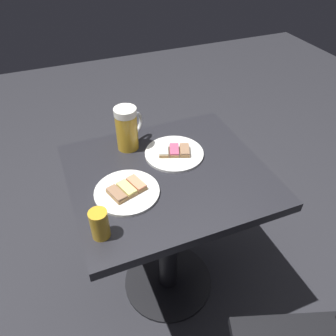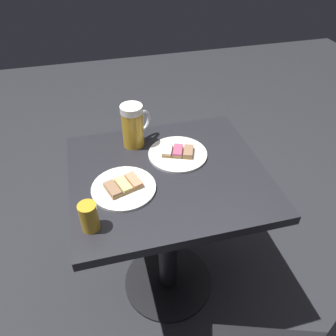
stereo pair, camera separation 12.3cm
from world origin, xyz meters
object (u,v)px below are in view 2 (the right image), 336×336
(beer_mug, at_px, (134,125))
(plate_near, at_px, (124,187))
(plate_far, at_px, (178,153))
(beer_glass_small, at_px, (89,217))

(beer_mug, bearing_deg, plate_near, 161.78)
(beer_mug, bearing_deg, plate_far, -128.00)
(plate_near, distance_m, plate_far, 0.28)
(plate_far, height_order, beer_mug, beer_mug)
(beer_mug, xyz_separation_m, beer_glass_small, (-0.41, 0.21, -0.04))
(plate_near, bearing_deg, plate_far, -59.10)
(plate_near, height_order, beer_mug, beer_mug)
(plate_far, height_order, beer_glass_small, beer_glass_small)
(plate_near, bearing_deg, beer_glass_small, 139.98)
(plate_near, relative_size, plate_far, 0.98)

